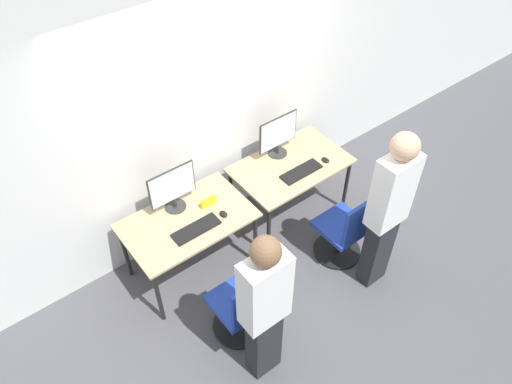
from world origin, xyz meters
TOP-DOWN VIEW (x-y plane):
  - ground_plane at (0.00, 0.00)m, footprint 20.00×20.00m
  - wall_back at (0.00, 0.85)m, footprint 12.00×0.05m
  - desk_left at (-0.61, 0.36)m, footprint 1.16×0.73m
  - monitor_left at (-0.61, 0.57)m, footprint 0.46×0.20m
  - keyboard_left at (-0.61, 0.21)m, footprint 0.44×0.15m
  - mouse_left at (-0.32, 0.21)m, footprint 0.06×0.09m
  - office_chair_left at (-0.64, -0.49)m, footprint 0.48×0.48m
  - person_left at (-0.70, -0.86)m, footprint 0.36×0.22m
  - desk_right at (0.61, 0.36)m, footprint 1.16×0.73m
  - monitor_right at (0.61, 0.58)m, footprint 0.46×0.20m
  - keyboard_right at (0.61, 0.21)m, footprint 0.44×0.15m
  - mouse_right at (0.92, 0.19)m, footprint 0.06×0.09m
  - office_chair_right at (0.65, -0.42)m, footprint 0.48×0.48m
  - person_right at (0.70, -0.78)m, footprint 0.36×0.23m
  - placard_left at (-0.36, 0.40)m, footprint 0.16×0.03m

SIDE VIEW (x-z plane):
  - ground_plane at x=0.00m, z-range 0.00..0.00m
  - office_chair_left at x=-0.64m, z-range -0.09..0.78m
  - office_chair_right at x=0.65m, z-range -0.09..0.78m
  - desk_left at x=-0.61m, z-range 0.28..0.99m
  - desk_right at x=0.61m, z-range 0.28..0.99m
  - keyboard_left at x=-0.61m, z-range 0.71..0.73m
  - keyboard_right at x=0.61m, z-range 0.71..0.73m
  - mouse_left at x=-0.32m, z-range 0.71..0.74m
  - mouse_right at x=0.92m, z-range 0.71..0.74m
  - placard_left at x=-0.36m, z-range 0.71..0.79m
  - person_left at x=-0.70m, z-range 0.08..1.73m
  - monitor_left at x=-0.61m, z-range 0.72..1.17m
  - monitor_right at x=0.61m, z-range 0.72..1.17m
  - person_right at x=0.70m, z-range 0.09..1.86m
  - wall_back at x=0.00m, z-range 0.00..2.80m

